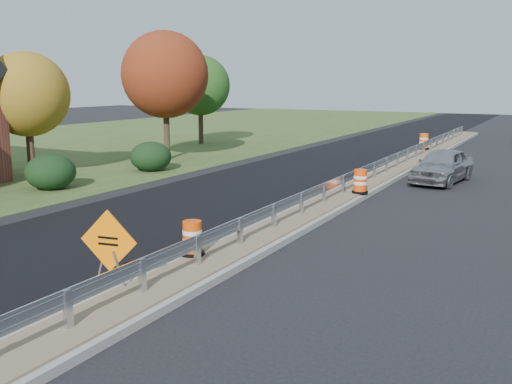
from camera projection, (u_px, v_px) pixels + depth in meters
The scene contains 15 objects.
ground at pixel (301, 221), 18.67m from camera, with size 140.00×140.00×0.00m, color black.
grass_verge_near at pixel (37, 149), 38.52m from camera, with size 30.00×120.00×0.03m, color #374F22.
milled_overlay at pixel (302, 170), 29.36m from camera, with size 7.20×120.00×0.01m, color black.
median at pixel (374, 181), 25.55m from camera, with size 1.60×55.00×0.23m.
guardrail at pixel (381, 164), 26.30m from camera, with size 0.10×46.15×0.72m.
hedge_mid at pixel (51, 172), 23.90m from camera, with size 2.09×2.09×1.52m, color black.
hedge_north at pixel (151, 156), 28.85m from camera, with size 2.09×2.09×1.52m, color black.
tree_near_yellow at pixel (27, 95), 26.67m from camera, with size 3.96×3.96×5.88m.
tree_near_red at pixel (165, 75), 32.46m from camera, with size 4.95×4.95×7.35m.
tree_near_back at pixel (200, 86), 40.89m from camera, with size 4.29×4.29×6.37m.
caution_sign at pixel (110, 273), 12.12m from camera, with size 1.32×0.56×1.85m.
barrel_median_near at pixel (192, 239), 14.13m from camera, with size 0.59×0.59×0.86m.
barrel_median_mid at pixel (360, 182), 22.04m from camera, with size 0.63×0.63×0.92m.
barrel_median_far at pixel (424, 142), 36.48m from camera, with size 0.68×0.68×1.00m.
car_silver at pixel (442, 166), 25.63m from camera, with size 1.82×4.52×1.54m, color #A3A3A8.
Camera 1 is at (7.34, -16.66, 4.46)m, focal length 40.00 mm.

